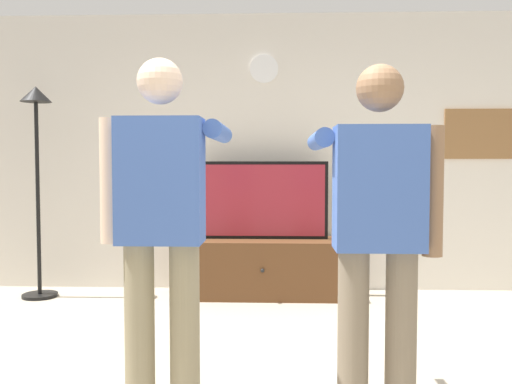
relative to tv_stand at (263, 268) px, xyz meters
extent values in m
cube|color=silver|center=(-0.02, 0.35, 1.08)|extent=(6.40, 0.10, 2.70)
cube|color=brown|center=(0.00, 0.00, 0.00)|extent=(1.36, 0.52, 0.53)
sphere|color=black|center=(0.00, -0.28, 0.03)|extent=(0.04, 0.04, 0.04)
cube|color=black|center=(0.00, 0.05, 0.63)|extent=(1.21, 0.06, 0.73)
cube|color=maroon|center=(0.00, 0.02, 0.63)|extent=(1.15, 0.01, 0.67)
cylinder|color=white|center=(0.00, 0.29, 1.90)|extent=(0.28, 0.03, 0.28)
cube|color=olive|center=(2.07, 0.30, 1.26)|extent=(0.65, 0.04, 0.48)
cylinder|color=black|center=(-2.08, -0.12, -0.25)|extent=(0.32, 0.32, 0.03)
cylinder|color=black|center=(-2.08, -0.12, 0.65)|extent=(0.04, 0.04, 1.78)
cone|color=black|center=(-2.08, -0.12, 1.61)|extent=(0.28, 0.28, 0.14)
cylinder|color=gray|center=(-0.52, -2.56, 0.17)|extent=(0.14, 0.14, 0.87)
cylinder|color=gray|center=(-0.31, -2.56, 0.17)|extent=(0.14, 0.14, 0.87)
cube|color=#3F60AD|center=(-0.41, -2.56, 0.89)|extent=(0.39, 0.22, 0.58)
sphere|color=beige|center=(-0.41, -2.56, 1.35)|extent=(0.21, 0.21, 0.21)
cylinder|color=beige|center=(-0.65, -2.56, 0.89)|extent=(0.09, 0.09, 0.58)
cylinder|color=#3F60AD|center=(-0.17, -2.27, 1.13)|extent=(0.09, 0.58, 0.09)
cube|color=white|center=(-0.17, -1.95, 1.13)|extent=(0.04, 0.12, 0.04)
cylinder|color=#7A6B56|center=(0.47, -2.61, 0.16)|extent=(0.14, 0.14, 0.85)
cylinder|color=#7A6B56|center=(0.68, -2.61, 0.16)|extent=(0.14, 0.14, 0.85)
cube|color=#3F60AD|center=(0.58, -2.61, 0.86)|extent=(0.39, 0.22, 0.55)
sphere|color=#8C6647|center=(0.58, -2.61, 1.31)|extent=(0.21, 0.21, 0.21)
cylinder|color=#3F60AD|center=(0.34, -2.32, 1.09)|extent=(0.09, 0.58, 0.09)
cube|color=white|center=(0.34, -2.00, 1.09)|extent=(0.04, 0.12, 0.04)
cylinder|color=#8C6647|center=(0.82, -2.61, 0.85)|extent=(0.09, 0.09, 0.58)
camera|label=1|loc=(0.12, -5.04, 0.97)|focal=38.10mm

